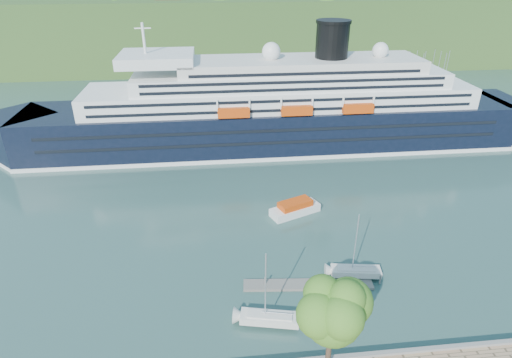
% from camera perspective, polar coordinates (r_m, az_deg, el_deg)
% --- Properties ---
extents(far_hillside, '(400.00, 50.00, 24.00)m').
position_cam_1_polar(far_hillside, '(175.62, -3.99, 19.19)').
color(far_hillside, '#2B5020').
rests_on(far_hillside, ground).
extents(cruise_ship, '(115.92, 16.91, 26.03)m').
position_cam_1_polar(cruise_ship, '(89.73, 1.97, 12.14)').
color(cruise_ship, black).
rests_on(cruise_ship, ground).
extents(promenade_tree, '(7.25, 7.25, 12.01)m').
position_cam_1_polar(promenade_tree, '(41.09, 10.00, -18.88)').
color(promenade_tree, '#30651A').
rests_on(promenade_tree, promenade).
extents(floating_pontoon, '(16.26, 3.41, 0.36)m').
position_cam_1_polar(floating_pontoon, '(55.37, 6.96, -13.81)').
color(floating_pontoon, slate).
rests_on(floating_pontoon, ground).
extents(sailboat_white_near, '(7.46, 3.48, 9.30)m').
position_cam_1_polar(sailboat_white_near, '(47.28, 1.89, -14.90)').
color(sailboat_white_near, silver).
rests_on(sailboat_white_near, ground).
extents(sailboat_white_far, '(7.16, 2.97, 8.97)m').
position_cam_1_polar(sailboat_white_far, '(55.10, 13.55, -9.00)').
color(sailboat_white_far, silver).
rests_on(sailboat_white_far, ground).
extents(tender_launch, '(8.65, 5.76, 2.27)m').
position_cam_1_polar(tender_launch, '(68.60, 5.23, -3.79)').
color(tender_launch, '#C53E0B').
rests_on(tender_launch, ground).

